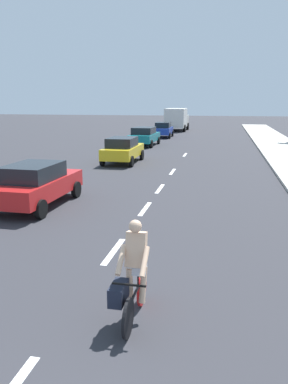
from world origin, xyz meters
name	(u,v)px	position (x,y,z in m)	size (l,w,h in m)	color
ground_plane	(173,170)	(0.00, 20.00, 0.00)	(160.00, 160.00, 0.00)	#2D2D33
lane_stripe_2	(114,251)	(0.00, 8.04, 0.00)	(0.16, 1.80, 0.01)	white
lane_stripe_3	(145,209)	(0.00, 12.08, 0.00)	(0.16, 1.80, 0.01)	white
lane_stripe_4	(160,189)	(0.00, 15.36, 0.00)	(0.16, 1.80, 0.01)	white
lane_stripe_5	(173,172)	(0.00, 19.59, 0.00)	(0.16, 1.80, 0.01)	white
lane_stripe_6	(185,155)	(0.00, 26.42, 0.00)	(0.16, 1.80, 0.01)	white
cyclist	(132,276)	(1.19, 5.06, 0.83)	(0.62, 1.71, 1.82)	black
parked_car_red	(36,183)	(-3.94, 11.69, 0.84)	(2.07, 4.33, 1.57)	red
parked_car_yellow	(123,149)	(-3.41, 22.03, 0.84)	(1.95, 4.20, 1.57)	gold
parked_car_teal	(144,136)	(-3.99, 31.47, 0.84)	(2.17, 4.54, 1.57)	#14727A
parked_car_blue	(163,129)	(-3.55, 39.25, 0.83)	(1.87, 3.91, 1.57)	#1E389E
delivery_truck	(177,119)	(-3.30, 48.70, 1.50)	(2.73, 6.26, 2.80)	beige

